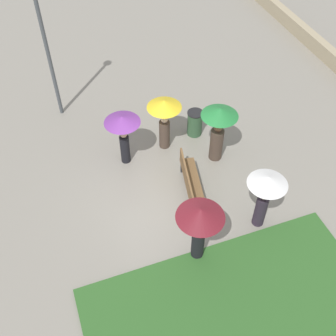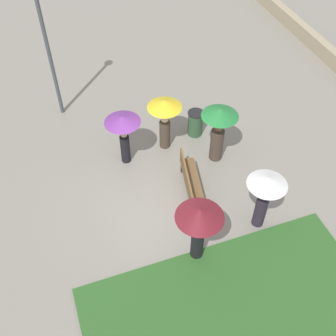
{
  "view_description": "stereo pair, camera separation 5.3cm",
  "coord_description": "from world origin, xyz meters",
  "px_view_note": "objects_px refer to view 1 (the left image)",
  "views": [
    {
      "loc": [
        -7.39,
        2.31,
        9.29
      ],
      "look_at": [
        0.12,
        -0.42,
        0.74
      ],
      "focal_mm": 45.0,
      "sensor_mm": 36.0,
      "label": 1
    },
    {
      "loc": [
        -7.4,
        2.26,
        9.29
      ],
      "look_at": [
        0.12,
        -0.42,
        0.74
      ],
      "focal_mm": 45.0,
      "sensor_mm": 36.0,
      "label": 2
    }
  ],
  "objects_px": {
    "park_bench": "(190,182)",
    "crowd_person_yellow": "(164,113)",
    "crowd_person_green": "(219,124)",
    "lamp_post": "(42,27)",
    "crowd_person_purple": "(123,128)",
    "crowd_person_maroon": "(200,221)",
    "crowd_person_white": "(266,190)",
    "trash_bin": "(195,123)"
  },
  "relations": [
    {
      "from": "lamp_post",
      "to": "park_bench",
      "type": "bearing_deg",
      "value": -150.08
    },
    {
      "from": "trash_bin",
      "to": "lamp_post",
      "type": "bearing_deg",
      "value": 56.69
    },
    {
      "from": "trash_bin",
      "to": "crowd_person_green",
      "type": "xyz_separation_m",
      "value": [
        -1.23,
        -0.19,
        0.89
      ]
    },
    {
      "from": "crowd_person_green",
      "to": "crowd_person_purple",
      "type": "height_order",
      "value": "crowd_person_green"
    },
    {
      "from": "crowd_person_maroon",
      "to": "crowd_person_purple",
      "type": "xyz_separation_m",
      "value": [
        3.82,
        0.76,
        -0.13
      ]
    },
    {
      "from": "park_bench",
      "to": "crowd_person_yellow",
      "type": "bearing_deg",
      "value": 11.96
    },
    {
      "from": "lamp_post",
      "to": "crowd_person_purple",
      "type": "relative_size",
      "value": 2.9
    },
    {
      "from": "crowd_person_yellow",
      "to": "lamp_post",
      "type": "bearing_deg",
      "value": 0.4
    },
    {
      "from": "park_bench",
      "to": "trash_bin",
      "type": "height_order",
      "value": "park_bench"
    },
    {
      "from": "crowd_person_purple",
      "to": "crowd_person_maroon",
      "type": "bearing_deg",
      "value": -65.31
    },
    {
      "from": "trash_bin",
      "to": "crowd_person_yellow",
      "type": "distance_m",
      "value": 1.43
    },
    {
      "from": "trash_bin",
      "to": "crowd_person_yellow",
      "type": "bearing_deg",
      "value": 101.04
    },
    {
      "from": "lamp_post",
      "to": "crowd_person_white",
      "type": "distance_m",
      "value": 7.86
    },
    {
      "from": "crowd_person_yellow",
      "to": "crowd_person_purple",
      "type": "distance_m",
      "value": 1.35
    },
    {
      "from": "park_bench",
      "to": "lamp_post",
      "type": "xyz_separation_m",
      "value": [
        4.85,
        2.79,
        2.71
      ]
    },
    {
      "from": "crowd_person_green",
      "to": "crowd_person_purple",
      "type": "relative_size",
      "value": 1.1
    },
    {
      "from": "crowd_person_white",
      "to": "crowd_person_maroon",
      "type": "distance_m",
      "value": 1.96
    },
    {
      "from": "crowd_person_white",
      "to": "crowd_person_purple",
      "type": "height_order",
      "value": "crowd_person_white"
    },
    {
      "from": "lamp_post",
      "to": "crowd_person_green",
      "type": "relative_size",
      "value": 2.64
    },
    {
      "from": "crowd_person_green",
      "to": "crowd_person_white",
      "type": "bearing_deg",
      "value": -64.92
    },
    {
      "from": "trash_bin",
      "to": "crowd_person_green",
      "type": "height_order",
      "value": "crowd_person_green"
    },
    {
      "from": "crowd_person_white",
      "to": "park_bench",
      "type": "bearing_deg",
      "value": -169.14
    },
    {
      "from": "crowd_person_white",
      "to": "crowd_person_purple",
      "type": "relative_size",
      "value": 1.05
    },
    {
      "from": "park_bench",
      "to": "trash_bin",
      "type": "xyz_separation_m",
      "value": [
        2.3,
        -1.09,
        -0.04
      ]
    },
    {
      "from": "trash_bin",
      "to": "crowd_person_purple",
      "type": "height_order",
      "value": "crowd_person_purple"
    },
    {
      "from": "crowd_person_maroon",
      "to": "crowd_person_yellow",
      "type": "bearing_deg",
      "value": 4.2
    },
    {
      "from": "crowd_person_yellow",
      "to": "crowd_person_maroon",
      "type": "relative_size",
      "value": 0.95
    },
    {
      "from": "park_bench",
      "to": "lamp_post",
      "type": "relative_size",
      "value": 0.39
    },
    {
      "from": "trash_bin",
      "to": "crowd_person_yellow",
      "type": "xyz_separation_m",
      "value": [
        -0.22,
        1.11,
        0.88
      ]
    },
    {
      "from": "crowd_person_white",
      "to": "crowd_person_maroon",
      "type": "bearing_deg",
      "value": -108.39
    },
    {
      "from": "crowd_person_yellow",
      "to": "crowd_person_purple",
      "type": "xyz_separation_m",
      "value": [
        -0.22,
        1.33,
        0.01
      ]
    },
    {
      "from": "park_bench",
      "to": "crowd_person_purple",
      "type": "xyz_separation_m",
      "value": [
        1.87,
        1.35,
        0.85
      ]
    },
    {
      "from": "crowd_person_yellow",
      "to": "crowd_person_white",
      "type": "xyz_separation_m",
      "value": [
        -3.67,
        -1.35,
        0.04
      ]
    },
    {
      "from": "park_bench",
      "to": "crowd_person_green",
      "type": "distance_m",
      "value": 1.87
    },
    {
      "from": "trash_bin",
      "to": "crowd_person_maroon",
      "type": "bearing_deg",
      "value": 158.44
    },
    {
      "from": "crowd_person_yellow",
      "to": "park_bench",
      "type": "bearing_deg",
      "value": 135.78
    },
    {
      "from": "park_bench",
      "to": "crowd_person_purple",
      "type": "bearing_deg",
      "value": 47.34
    },
    {
      "from": "crowd_person_maroon",
      "to": "crowd_person_white",
      "type": "bearing_deg",
      "value": -66.83
    },
    {
      "from": "crowd_person_maroon",
      "to": "crowd_person_green",
      "type": "bearing_deg",
      "value": -19.41
    },
    {
      "from": "crowd_person_white",
      "to": "crowd_person_yellow",
      "type": "bearing_deg",
      "value": 170.94
    },
    {
      "from": "lamp_post",
      "to": "crowd_person_green",
      "type": "height_order",
      "value": "lamp_post"
    },
    {
      "from": "crowd_person_green",
      "to": "crowd_person_maroon",
      "type": "distance_m",
      "value": 3.56
    }
  ]
}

